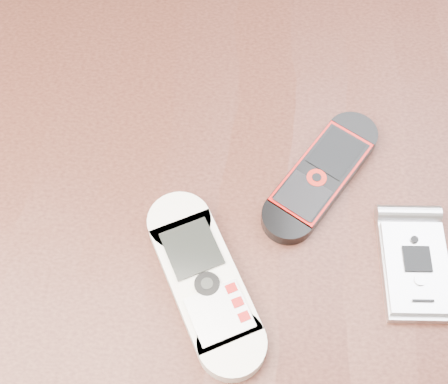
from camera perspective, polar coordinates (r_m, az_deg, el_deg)
The scene contains 5 objects.
ground at distance 1.25m, azimuth -0.24°, elevation -17.12°, with size 4.00×4.00×0.00m, color #472B19.
table at distance 0.63m, azimuth -0.45°, elevation -5.04°, with size 1.20×0.80×0.75m.
nokia_white at distance 0.50m, azimuth -1.81°, elevation -8.14°, with size 0.05×0.16×0.02m, color white.
nokia_black_red at distance 0.55m, azimuth 8.87°, elevation 1.56°, with size 0.05×0.15×0.01m, color black.
motorola_razr at distance 0.53m, azimuth 17.10°, elevation -6.43°, with size 0.05×0.10×0.02m, color silver.
Camera 1 is at (0.02, -0.26, 1.22)m, focal length 50.00 mm.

